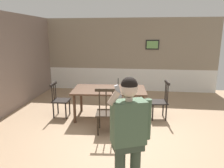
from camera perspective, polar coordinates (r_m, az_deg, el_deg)
The scene contains 7 objects.
ground_plane at distance 4.86m, azimuth 2.58°, elevation -13.04°, with size 8.31×8.31×0.00m, color #9E7F60.
room_back_partition at distance 8.18m, azimuth 4.83°, elevation 7.44°, with size 6.50×0.17×2.75m.
dining_table at distance 5.48m, azimuth -0.75°, elevation -2.19°, with size 1.93×1.16×0.77m.
chair_near_window at distance 4.68m, azimuth -1.45°, elevation -7.56°, with size 0.51×0.51×1.06m.
chair_by_doorway at distance 5.62m, azimuth 12.87°, elevation -4.49°, with size 0.47×0.47×0.99m.
chair_at_table_head at distance 5.78m, azimuth -13.93°, elevation -4.21°, with size 0.43×0.43×0.91m.
person_figure at distance 2.75m, azimuth 4.59°, elevation -12.63°, with size 0.54×0.37×1.66m.
Camera 1 is at (0.33, -4.34, 2.16)m, focal length 33.79 mm.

